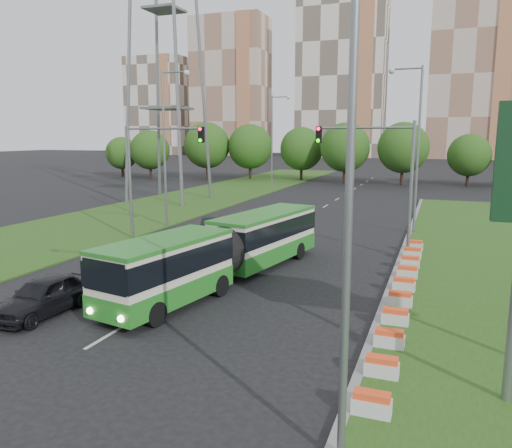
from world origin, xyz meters
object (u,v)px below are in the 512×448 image
at_px(traffic_mast_median, 383,167).
at_px(pedestrian, 144,300).
at_px(traffic_mast_left, 150,163).
at_px(car_left_far, 213,228).
at_px(car_left_near, 44,296).
at_px(articulated_bus, 224,250).
at_px(shopping_trolley, 111,309).

relative_size(traffic_mast_median, pedestrian, 5.11).
relative_size(traffic_mast_median, traffic_mast_left, 1.00).
bearing_deg(car_left_far, car_left_near, -107.85).
bearing_deg(car_left_far, pedestrian, -92.99).
xyz_separation_m(articulated_bus, pedestrian, (-0.81, -5.96, -0.79)).
height_order(traffic_mast_left, car_left_near, traffic_mast_left).
relative_size(car_left_far, pedestrian, 2.75).
bearing_deg(traffic_mast_median, traffic_mast_left, -176.23).
bearing_deg(traffic_mast_median, articulated_bus, -129.89).
relative_size(car_left_near, shopping_trolley, 8.04).
relative_size(articulated_bus, pedestrian, 9.98).
distance_m(traffic_mast_median, pedestrian, 16.43).
relative_size(traffic_mast_median, articulated_bus, 0.51).
relative_size(traffic_mast_left, articulated_bus, 0.51).
height_order(pedestrian, shopping_trolley, pedestrian).
height_order(traffic_mast_median, traffic_mast_left, same).
xyz_separation_m(traffic_mast_left, articulated_bus, (8.51, -6.95, -3.78)).
distance_m(traffic_mast_left, pedestrian, 15.71).
height_order(traffic_mast_left, pedestrian, traffic_mast_left).
height_order(traffic_mast_median, pedestrian, traffic_mast_median).
bearing_deg(articulated_bus, car_left_near, -114.75).
xyz_separation_m(articulated_bus, car_left_far, (-5.14, 9.46, -0.87)).
height_order(traffic_mast_median, car_left_near, traffic_mast_median).
bearing_deg(car_left_near, traffic_mast_median, 54.31).
xyz_separation_m(traffic_mast_median, shopping_trolley, (-8.91, -14.09, -5.07)).
relative_size(articulated_bus, car_left_near, 3.40).
height_order(articulated_bus, car_left_far, articulated_bus).
distance_m(traffic_mast_median, traffic_mast_left, 15.19).
height_order(traffic_mast_left, articulated_bus, traffic_mast_left).
bearing_deg(car_left_far, traffic_mast_left, -161.96).
bearing_deg(pedestrian, traffic_mast_median, -5.52).
distance_m(car_left_near, shopping_trolley, 2.80).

